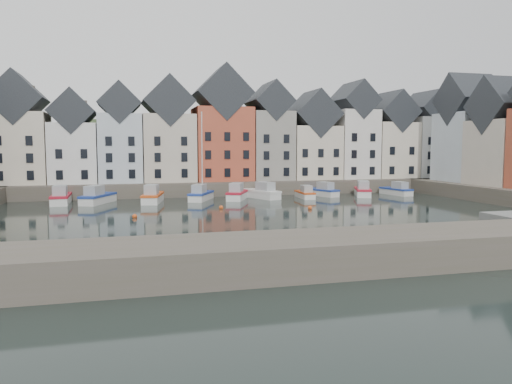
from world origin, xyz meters
name	(u,v)px	position (x,y,z in m)	size (l,w,h in m)	color
ground	(273,217)	(0.00, 0.00, 0.00)	(260.00, 260.00, 0.00)	black
far_quay	(220,186)	(0.00, 30.00, 1.00)	(90.00, 16.00, 2.00)	#514C3E
near_wall	(218,259)	(-10.00, -22.00, 1.00)	(50.00, 6.00, 2.00)	#514C3E
hillside	(198,264)	(0.02, 56.00, -17.96)	(153.60, 70.40, 64.00)	#243118
far_terrace	(242,137)	(3.21, 28.00, 8.88)	(72.37, 8.16, 17.78)	beige
right_terrace	(508,135)	(36.00, 8.07, 8.91)	(8.30, 24.25, 16.36)	silver
mooring_buoys	(226,210)	(-4.00, 5.33, 0.15)	(20.50, 5.50, 0.50)	#D04C18
boat_a	(61,198)	(-22.81, 18.16, 0.79)	(2.29, 6.98, 2.67)	silver
boat_b	(97,198)	(-18.33, 17.30, 0.78)	(4.65, 7.13, 2.63)	silver
boat_c	(153,197)	(-11.42, 16.60, 0.79)	(3.47, 7.20, 2.65)	silver
boat_d	(201,195)	(-4.92, 17.78, 0.79)	(4.44, 6.65, 12.23)	silver
boat_e	(237,194)	(0.17, 17.65, 0.77)	(4.60, 6.98, 2.58)	silver
boat_f	(262,193)	(3.81, 18.16, 0.77)	(4.54, 7.05, 2.60)	silver
boat_g	(305,194)	(9.84, 16.88, 0.61)	(2.06, 5.47, 2.06)	silver
boat_h	(322,191)	(13.32, 19.09, 0.69)	(3.86, 6.33, 2.33)	silver
boat_i	(363,191)	(19.11, 17.47, 0.76)	(4.41, 6.89, 2.54)	silver
boat_j	(397,191)	(24.86, 17.66, 0.67)	(2.71, 6.11, 2.27)	silver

